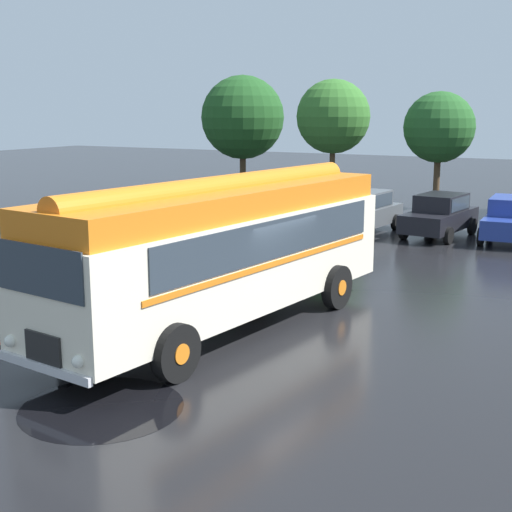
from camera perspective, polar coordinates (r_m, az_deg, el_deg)
name	(u,v)px	position (r m, az deg, el deg)	size (l,w,h in m)	color
ground_plane	(249,325)	(16.60, -0.59, -5.52)	(120.00, 120.00, 0.00)	black
vintage_bus	(224,246)	(15.96, -2.60, 0.77)	(3.72, 10.33, 3.49)	silver
car_near_left	(364,211)	(29.12, 8.60, 3.55)	(2.24, 4.34, 1.66)	#4C5156
car_mid_left	(440,215)	(28.70, 14.49, 3.19)	(2.33, 4.37, 1.66)	black
car_mid_right	(511,219)	(28.47, 19.73, 2.81)	(2.15, 4.29, 1.66)	navy
tree_far_left	(242,117)	(40.94, -1.13, 11.07)	(4.69, 4.69, 6.77)	#4C3823
tree_left_of_centre	(335,116)	(37.93, 6.36, 11.10)	(3.84, 3.84, 6.43)	#4C3823
tree_centre	(438,128)	(36.40, 14.39, 9.90)	(3.45, 3.45, 5.75)	#4C3823
puddle_patch	(102,408)	(12.48, -12.22, -11.77)	(2.75, 2.75, 0.01)	black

